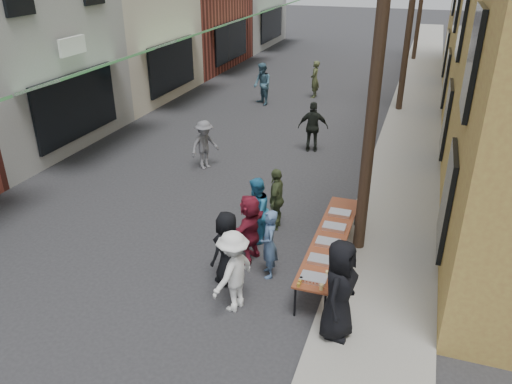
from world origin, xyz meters
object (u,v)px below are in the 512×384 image
Objects in this scene: utility_pole_mid at (412,3)px; catering_tray_sausage at (314,278)px; guest_front_c at (256,211)px; guest_front_a at (227,248)px; serving_table at (330,239)px; utility_pole_near at (378,56)px; server at (339,290)px.

utility_pole_mid is 15.05m from catering_tray_sausage.
utility_pole_mid is at bearing 169.78° from guest_front_c.
catering_tray_sausage is 0.31× the size of guest_front_a.
utility_pole_mid is 5.43× the size of guest_front_c.
serving_table is 1.95m from guest_front_c.
catering_tray_sausage is (-0.52, -2.57, -3.71)m from utility_pole_near.
guest_front_a is 1.71m from guest_front_c.
utility_pole_near is 4.41m from guest_front_c.
utility_pole_near reaches higher than guest_front_a.
server is at bearing -44.56° from catering_tray_sausage.
serving_table is 2.09× the size of server.
serving_table is 2.45× the size of guest_front_a.
serving_table is at bearing -119.42° from utility_pole_near.
server is at bearing -75.53° from serving_table.
utility_pole_mid reaches higher than guest_front_c.
utility_pole_mid is at bearing -169.83° from guest_front_a.
utility_pole_near is 12.00m from utility_pole_mid.
guest_front_c is at bearing 51.51° from server.
utility_pole_near is 4.92m from guest_front_a.
catering_tray_sausage is 1.98m from guest_front_a.
utility_pole_mid is at bearing 87.95° from catering_tray_sausage.
utility_pole_near is 1.00× the size of utility_pole_mid.
utility_pole_mid is 15.52m from server.
serving_table is 2.29m from guest_front_a.
utility_pole_mid is 13.48m from serving_table.
utility_pole_near is 4.54m from catering_tray_sausage.
serving_table is 1.65m from catering_tray_sausage.
utility_pole_near is 4.66m from server.
guest_front_a is at bearing -138.82° from utility_pole_near.
server is at bearing 43.01° from guest_front_c.
serving_table is at bearing 76.24° from guest_front_c.
guest_front_a is 2.70m from server.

